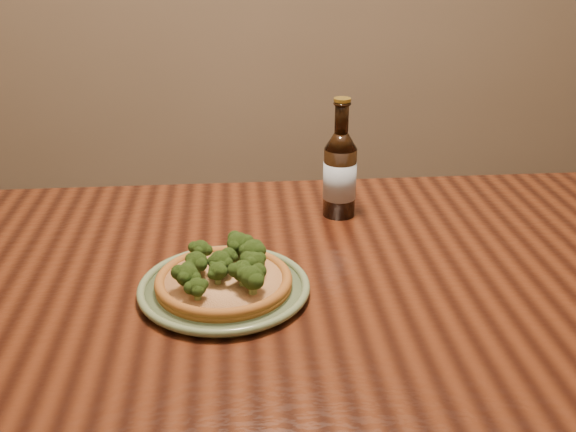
{
  "coord_description": "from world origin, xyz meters",
  "views": [
    {
      "loc": [
        -0.25,
        -0.96,
        1.34
      ],
      "look_at": [
        -0.15,
        0.19,
        0.82
      ],
      "focal_mm": 42.0,
      "sensor_mm": 36.0,
      "label": 1
    }
  ],
  "objects": [
    {
      "name": "pizza",
      "position": [
        -0.27,
        0.04,
        0.78
      ],
      "size": [
        0.23,
        0.23,
        0.07
      ],
      "rotation": [
        0.0,
        0.0,
        -0.2
      ],
      "color": "#995D22",
      "rests_on": "plate"
    },
    {
      "name": "plate",
      "position": [
        -0.27,
        0.04,
        0.76
      ],
      "size": [
        0.29,
        0.29,
        0.02
      ],
      "rotation": [
        0.0,
        0.0,
        0.39
      ],
      "color": "#677E57",
      "rests_on": "table"
    },
    {
      "name": "beer_bottle",
      "position": [
        -0.03,
        0.35,
        0.84
      ],
      "size": [
        0.07,
        0.07,
        0.25
      ],
      "rotation": [
        0.0,
        0.0,
        0.15
      ],
      "color": "black",
      "rests_on": "table"
    },
    {
      "name": "table",
      "position": [
        0.0,
        0.1,
        0.66
      ],
      "size": [
        1.6,
        0.9,
        0.75
      ],
      "color": "#461E0F",
      "rests_on": "ground"
    }
  ]
}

